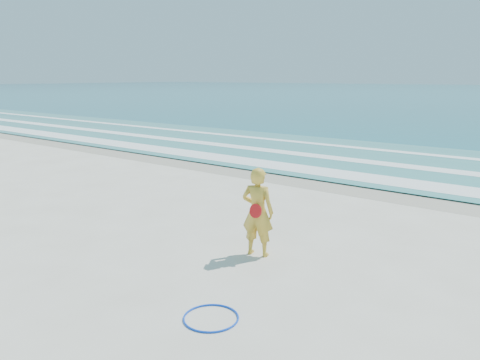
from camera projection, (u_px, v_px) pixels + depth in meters
The scene contains 8 objects.
ground at pixel (81, 265), 8.66m from camera, with size 400.00×400.00×0.00m, color silver.
wet_sand at pixel (316, 181), 15.61m from camera, with size 400.00×2.40×0.00m, color #B2A893.
shallow at pixel (375, 159), 19.46m from camera, with size 400.00×10.00×0.01m, color #59B7AD.
foam_near at pixel (334, 173), 16.60m from camera, with size 400.00×1.40×0.01m, color white.
foam_mid at pixel (367, 162), 18.84m from camera, with size 400.00×0.90×0.01m, color white.
foam_far at pixel (396, 151), 21.39m from camera, with size 400.00×0.60×0.01m, color white.
hoop at pixel (211, 318), 6.75m from camera, with size 0.81×0.81×0.03m, color blue.
woman at pixel (258, 212), 8.99m from camera, with size 0.72×0.56×1.74m.
Camera 1 is at (7.30, -4.61, 3.42)m, focal length 35.00 mm.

